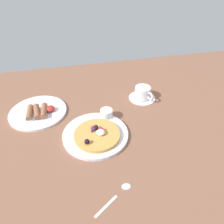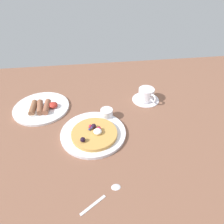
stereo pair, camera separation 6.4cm
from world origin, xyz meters
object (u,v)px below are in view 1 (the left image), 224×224
at_px(breakfast_plate, 38,112).
at_px(coffee_cup, 143,92).
at_px(teaspoon, 120,193).
at_px(syrup_ramekin, 106,113).
at_px(coffee_saucer, 142,98).
at_px(pancake_plate, 96,134).

distance_m(breakfast_plate, coffee_cup, 0.48).
xyz_separation_m(coffee_cup, teaspoon, (-0.23, -0.45, -0.03)).
distance_m(syrup_ramekin, teaspoon, 0.34).
xyz_separation_m(breakfast_plate, coffee_cup, (0.48, 0.00, 0.03)).
xyz_separation_m(breakfast_plate, coffee_saucer, (0.48, 0.00, -0.00)).
height_order(coffee_saucer, coffee_cup, coffee_cup).
distance_m(breakfast_plate, teaspoon, 0.51).
bearing_deg(pancake_plate, breakfast_plate, 138.43).
xyz_separation_m(pancake_plate, syrup_ramekin, (0.06, 0.09, 0.02)).
relative_size(coffee_saucer, teaspoon, 1.02).
bearing_deg(breakfast_plate, teaspoon, -60.90).
distance_m(coffee_saucer, teaspoon, 0.50).
bearing_deg(syrup_ramekin, coffee_cup, 28.55).
xyz_separation_m(coffee_saucer, teaspoon, (-0.23, -0.45, -0.00)).
bearing_deg(coffee_saucer, coffee_cup, -64.87).
distance_m(pancake_plate, syrup_ramekin, 0.11).
height_order(coffee_saucer, teaspoon, same).
xyz_separation_m(syrup_ramekin, breakfast_plate, (-0.28, 0.11, -0.02)).
bearing_deg(breakfast_plate, syrup_ramekin, -20.53).
bearing_deg(syrup_ramekin, teaspoon, -95.76).
relative_size(coffee_cup, teaspoon, 0.79).
xyz_separation_m(pancake_plate, teaspoon, (0.03, -0.25, -0.00)).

